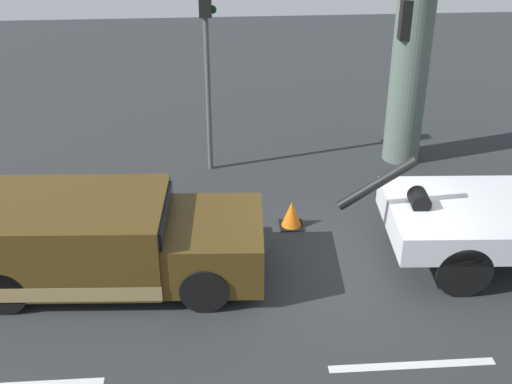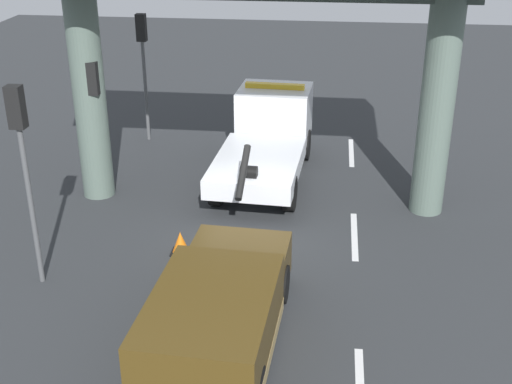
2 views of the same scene
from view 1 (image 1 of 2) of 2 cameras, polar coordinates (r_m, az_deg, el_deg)
name	(u,v)px [view 1 (image 1 of 2)]	position (r m, az deg, el deg)	size (l,w,h in m)	color
ground_plane	(372,268)	(13.01, 9.84, -6.38)	(60.00, 40.00, 0.10)	#2D3033
lane_stripe_mid	(412,365)	(10.93, 13.13, -14.15)	(2.60, 0.16, 0.01)	silver
towed_van_green	(103,241)	(12.37, -12.90, -4.10)	(5.31, 2.46, 1.58)	#4C3814
traffic_light_near	(207,33)	(15.33, -4.20, 13.35)	(0.39, 0.32, 4.61)	#515456
traffic_light_far	(404,47)	(16.08, 12.47, 11.95)	(0.39, 0.32, 4.01)	#515456
traffic_cone_orange	(291,215)	(13.91, 3.04, -1.95)	(0.48, 0.48, 0.57)	orange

